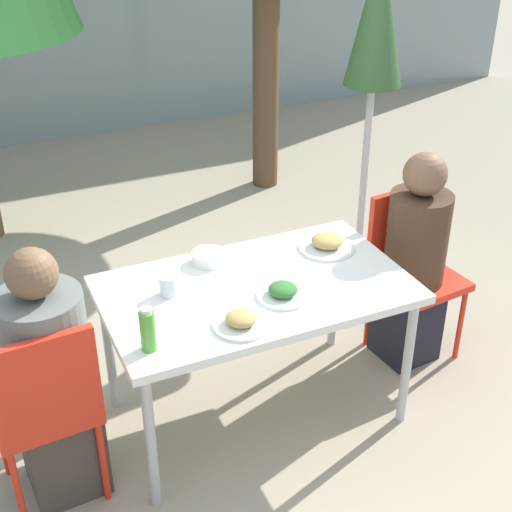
# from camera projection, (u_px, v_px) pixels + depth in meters

# --- Properties ---
(ground_plane) EXTENTS (24.00, 24.00, 0.00)m
(ground_plane) POSITION_uv_depth(u_px,v_px,m) (256.00, 412.00, 3.47)
(ground_plane) COLOR tan
(dining_table) EXTENTS (1.34, 0.79, 0.73)m
(dining_table) POSITION_uv_depth(u_px,v_px,m) (256.00, 297.00, 3.14)
(dining_table) COLOR white
(dining_table) RESTS_ON ground
(chair_left) EXTENTS (0.43, 0.43, 0.89)m
(chair_left) POSITION_uv_depth(u_px,v_px,m) (45.00, 402.00, 2.75)
(chair_left) COLOR red
(chair_left) RESTS_ON ground
(person_left) EXTENTS (0.34, 0.34, 1.15)m
(person_left) POSITION_uv_depth(u_px,v_px,m) (52.00, 384.00, 2.82)
(person_left) COLOR #473D33
(person_left) RESTS_ON ground
(chair_right) EXTENTS (0.44, 0.44, 0.89)m
(chair_right) POSITION_uv_depth(u_px,v_px,m) (410.00, 260.00, 3.70)
(chair_right) COLOR red
(chair_right) RESTS_ON ground
(person_right) EXTENTS (0.31, 0.31, 1.16)m
(person_right) POSITION_uv_depth(u_px,v_px,m) (414.00, 265.00, 3.60)
(person_right) COLOR black
(person_right) RESTS_ON ground
(closed_umbrella) EXTENTS (0.36, 0.36, 2.01)m
(closed_umbrella) POSITION_uv_depth(u_px,v_px,m) (376.00, 38.00, 3.92)
(closed_umbrella) COLOR #333333
(closed_umbrella) RESTS_ON ground
(plate_0) EXTENTS (0.27, 0.27, 0.07)m
(plate_0) POSITION_uv_depth(u_px,v_px,m) (327.00, 244.00, 3.39)
(plate_0) COLOR white
(plate_0) RESTS_ON dining_table
(plate_1) EXTENTS (0.23, 0.23, 0.06)m
(plate_1) POSITION_uv_depth(u_px,v_px,m) (241.00, 321.00, 2.84)
(plate_1) COLOR white
(plate_1) RESTS_ON dining_table
(plate_2) EXTENTS (0.23, 0.23, 0.06)m
(plate_2) POSITION_uv_depth(u_px,v_px,m) (283.00, 292.00, 3.02)
(plate_2) COLOR white
(plate_2) RESTS_ON dining_table
(bottle) EXTENTS (0.06, 0.06, 0.19)m
(bottle) POSITION_uv_depth(u_px,v_px,m) (148.00, 330.00, 2.67)
(bottle) COLOR #51A338
(bottle) RESTS_ON dining_table
(drinking_cup) EXTENTS (0.08, 0.08, 0.09)m
(drinking_cup) POSITION_uv_depth(u_px,v_px,m) (168.00, 285.00, 3.03)
(drinking_cup) COLOR silver
(drinking_cup) RESTS_ON dining_table
(salad_bowl) EXTENTS (0.15, 0.15, 0.06)m
(salad_bowl) POSITION_uv_depth(u_px,v_px,m) (208.00, 257.00, 3.27)
(salad_bowl) COLOR white
(salad_bowl) RESTS_ON dining_table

